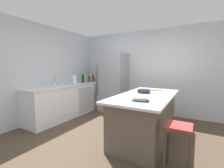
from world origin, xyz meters
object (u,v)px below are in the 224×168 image
hot_sauce_bottle (93,79)px  syrup_bottle (90,79)px  sink_faucet (63,80)px  whiskey_bottle (93,78)px  mixing_bowl (144,91)px  cutting_board (154,90)px  kitchen_island (146,116)px  olive_oil_bottle (89,79)px  cookbook_stack (141,99)px  refrigerator (113,83)px  flower_vase (55,83)px  gin_bottle (85,78)px  wine_bottle (83,79)px  soda_bottle (91,78)px  bar_stool (179,134)px  paper_towel_roll (75,80)px

hot_sauce_bottle → syrup_bottle: (0.14, -0.38, 0.01)m
sink_faucet → whiskey_bottle: bearing=86.5°
syrup_bottle → mixing_bowl: bearing=-23.7°
cutting_board → kitchen_island: bearing=-89.5°
mixing_bowl → whiskey_bottle: bearing=151.2°
kitchen_island → hot_sauce_bottle: size_ratio=9.07×
olive_oil_bottle → cookbook_stack: 3.20m
refrigerator → sink_faucet: refrigerator is taller
sink_faucet → flower_vase: bearing=-73.7°
hot_sauce_bottle → gin_bottle: bearing=-86.4°
whiskey_bottle → cutting_board: bearing=-18.3°
olive_oil_bottle → wine_bottle: bearing=-92.9°
soda_bottle → syrup_bottle: size_ratio=1.33×
wine_bottle → mixing_bowl: 2.51m
sink_faucet → soda_bottle: size_ratio=0.89×
refrigerator → bar_stool: 3.15m
cutting_board → hot_sauce_bottle: bearing=160.1°
flower_vase → paper_towel_roll: paper_towel_roll is taller
whiskey_bottle → olive_oil_bottle: bearing=-109.0°
paper_towel_roll → mixing_bowl: (2.29, -0.30, -0.13)m
kitchen_island → cutting_board: 0.80m
paper_towel_roll → hot_sauce_bottle: bearing=95.5°
gin_bottle → cookbook_stack: size_ratio=1.36×
soda_bottle → sink_faucet: bearing=-92.3°
refrigerator → cutting_board: bearing=-25.8°
flower_vase → mixing_bowl: size_ratio=1.13×
kitchen_island → cutting_board: (-0.01, 0.66, 0.45)m
paper_towel_roll → cutting_board: 2.41m
paper_towel_roll → soda_bottle: 0.87m
whiskey_bottle → syrup_bottle: 0.28m
hot_sauce_bottle → olive_oil_bottle: 0.28m
refrigerator → cookbook_stack: bearing=-50.8°
paper_towel_roll → soda_bottle: size_ratio=0.93×
flower_vase → soda_bottle: size_ratio=0.92×
flower_vase → mixing_bowl: (2.28, 0.44, -0.10)m
hot_sauce_bottle → soda_bottle: 0.21m
refrigerator → syrup_bottle: refrigerator is taller
mixing_bowl → cutting_board: size_ratio=0.90×
whiskey_bottle → syrup_bottle: bearing=-78.6°
kitchen_island → cookbook_stack: cookbook_stack is taller
paper_towel_roll → cookbook_stack: size_ratio=1.20×
flower_vase → cutting_board: size_ratio=1.02×
syrup_bottle → cutting_board: syrup_bottle is taller
flower_vase → syrup_bottle: size_ratio=1.23×
sink_faucet → whiskey_bottle: size_ratio=1.04×
sink_faucet → bar_stool: bearing=-15.6°
cookbook_stack → gin_bottle: bearing=146.5°
paper_towel_roll → kitchen_island: bearing=-11.6°
soda_bottle → olive_oil_bottle: size_ratio=1.07×
sink_faucet → soda_bottle: (0.05, 1.24, -0.02)m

